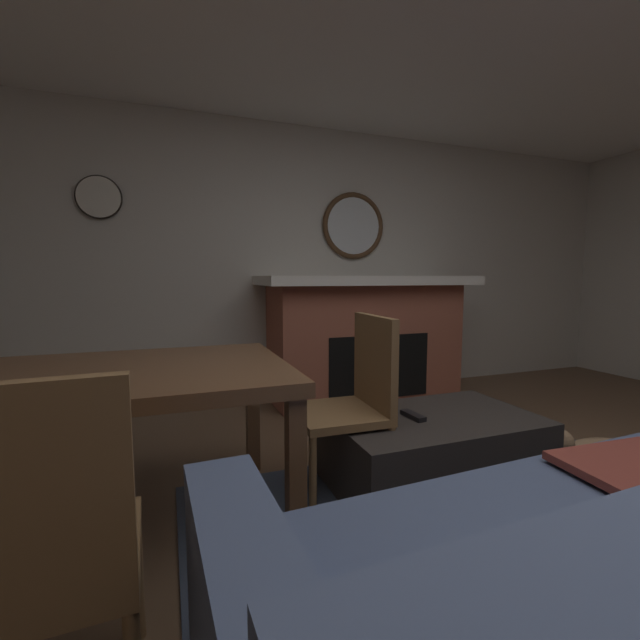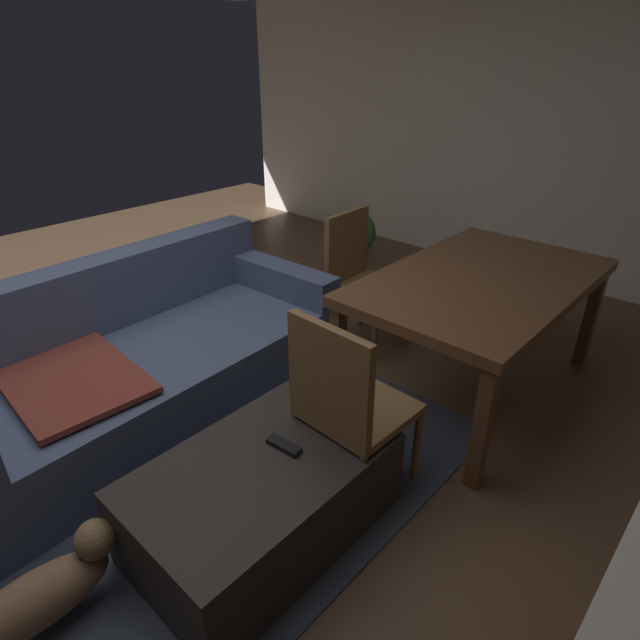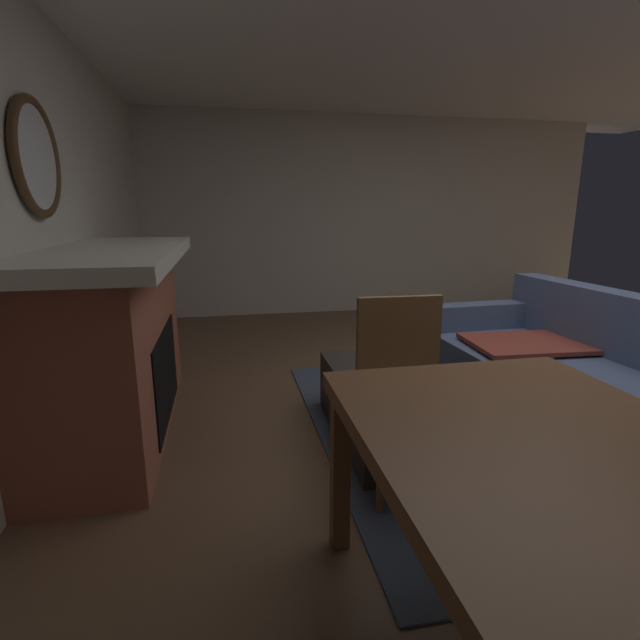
# 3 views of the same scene
# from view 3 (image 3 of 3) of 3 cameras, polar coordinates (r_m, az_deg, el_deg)

# --- Properties ---
(floor) EXTENTS (8.79, 8.79, 0.00)m
(floor) POSITION_cam_3_polar(r_m,az_deg,el_deg) (3.35, 23.99, -11.72)
(floor) COLOR brown
(wall_left) EXTENTS (0.12, 6.23, 2.51)m
(wall_left) POSITION_cam_3_polar(r_m,az_deg,el_deg) (6.38, 5.66, 12.46)
(wall_left) COLOR beige
(wall_left) RESTS_ON ground
(area_rug) EXTENTS (2.60, 2.00, 0.01)m
(area_rug) POSITION_cam_3_polar(r_m,az_deg,el_deg) (3.21, 18.36, -12.21)
(area_rug) COLOR #3D475B
(area_rug) RESTS_ON ground
(fireplace) EXTENTS (1.97, 0.76, 1.14)m
(fireplace) POSITION_cam_3_polar(r_m,az_deg,el_deg) (3.08, -23.86, -2.48)
(fireplace) COLOR #9E5642
(fireplace) RESTS_ON ground
(round_wall_mirror) EXTENTS (0.64, 0.05, 0.64)m
(round_wall_mirror) POSITION_cam_3_polar(r_m,az_deg,el_deg) (3.07, -31.22, 16.49)
(round_wall_mirror) COLOR #4C331E
(couch) EXTENTS (2.24, 1.09, 0.84)m
(couch) POSITION_cam_3_polar(r_m,az_deg,el_deg) (3.34, 29.46, -6.96)
(couch) COLOR #4C5B7F
(couch) RESTS_ON ground
(ottoman_coffee_table) EXTENTS (1.08, 0.67, 0.39)m
(ottoman_coffee_table) POSITION_cam_3_polar(r_m,az_deg,el_deg) (2.91, 8.83, -10.29)
(ottoman_coffee_table) COLOR #2D2826
(ottoman_coffee_table) RESTS_ON ground
(tv_remote) EXTENTS (0.06, 0.16, 0.02)m
(tv_remote) POSITION_cam_3_polar(r_m,az_deg,el_deg) (2.72, 9.68, -7.26)
(tv_remote) COLOR black
(tv_remote) RESTS_ON ottoman_coffee_table
(dining_table) EXTENTS (1.62, 0.99, 0.74)m
(dining_table) POSITION_cam_3_polar(r_m,az_deg,el_deg) (1.40, 29.47, -18.21)
(dining_table) COLOR brown
(dining_table) RESTS_ON ground
(dining_chair_west) EXTENTS (0.45, 0.45, 0.93)m
(dining_chair_west) POSITION_cam_3_polar(r_m,az_deg,el_deg) (2.40, 10.22, -7.21)
(dining_chair_west) COLOR brown
(dining_chair_west) RESTS_ON ground
(small_dog) EXTENTS (0.59, 0.22, 0.29)m
(small_dog) POSITION_cam_3_polar(r_m,az_deg,el_deg) (3.71, 8.48, -5.46)
(small_dog) COLOR #8C6B4C
(small_dog) RESTS_ON ground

